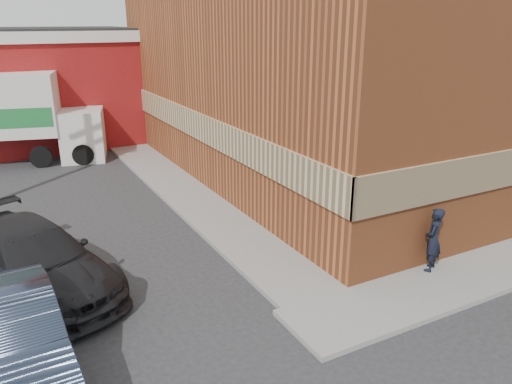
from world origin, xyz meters
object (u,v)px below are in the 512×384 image
man (433,240)px  sedan (10,338)px  brick_building (353,52)px  box_truck (3,112)px  suv_b (32,260)px

man → sedan: (-9.30, 0.75, -0.16)m
brick_building → sedan: bearing=-148.7°
man → box_truck: size_ratio=0.20×
sedan → suv_b: 3.04m
box_truck → suv_b: bearing=-76.0°
brick_building → suv_b: (-13.32, -5.53, -3.90)m
brick_building → man: 11.01m
suv_b → sedan: bearing=-122.7°
sedan → box_truck: box_truck is taller
suv_b → box_truck: 12.42m
suv_b → box_truck: bearing=68.7°
sedan → suv_b: (0.63, 2.97, 0.02)m
man → suv_b: man is taller
brick_building → suv_b: size_ratio=3.38×
sedan → box_truck: (0.78, 15.31, 1.47)m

